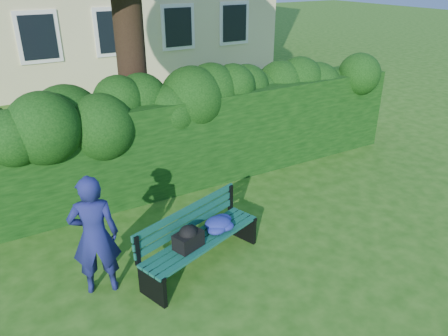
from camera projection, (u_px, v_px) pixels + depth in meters
ground at (242, 233)px, 7.23m from camera, size 80.00×80.00×0.00m
hedge at (183, 141)px, 8.57m from camera, size 10.00×1.00×1.80m
park_bench at (202, 235)px, 6.29m from camera, size 2.06×1.16×0.89m
man_reading at (95, 236)px, 5.63m from camera, size 0.72×0.57×1.71m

